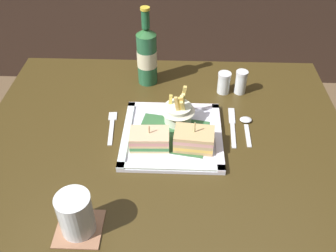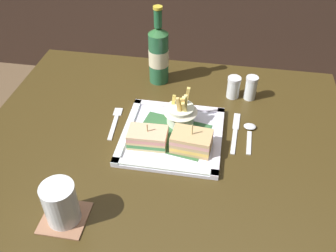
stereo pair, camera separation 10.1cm
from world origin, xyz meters
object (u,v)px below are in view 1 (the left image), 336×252
at_px(square_plate, 172,135).
at_px(salt_shaker, 224,84).
at_px(water_glass, 76,216).
at_px(fork, 112,126).
at_px(pepper_shaker, 241,83).
at_px(sandwich_half_right, 194,139).
at_px(sandwich_half_left, 150,139).
at_px(knife, 232,125).
at_px(spoon, 246,124).
at_px(dining_table, 164,174).
at_px(fries_cup, 178,111).
at_px(beer_bottle, 147,55).

bearing_deg(square_plate, salt_shaker, 54.79).
xyz_separation_m(water_glass, fork, (0.02, 0.35, -0.05)).
distance_m(salt_shaker, pepper_shaker, 0.05).
height_order(square_plate, sandwich_half_right, sandwich_half_right).
relative_size(sandwich_half_left, fork, 0.73).
bearing_deg(salt_shaker, pepper_shaker, 0.00).
distance_m(knife, spoon, 0.04).
xyz_separation_m(fork, spoon, (0.39, 0.02, 0.00)).
height_order(sandwich_half_right, salt_shaker, sandwich_half_right).
xyz_separation_m(fork, salt_shaker, (0.33, 0.18, 0.03)).
bearing_deg(knife, sandwich_half_right, -138.21).
height_order(knife, pepper_shaker, pepper_shaker).
relative_size(dining_table, sandwich_half_left, 9.81).
xyz_separation_m(sandwich_half_left, fries_cup, (0.07, 0.10, 0.02)).
height_order(fork, spoon, spoon).
relative_size(sandwich_half_left, beer_bottle, 0.41).
height_order(water_glass, fork, water_glass).
height_order(square_plate, sandwich_half_left, sandwich_half_left).
distance_m(sandwich_half_right, beer_bottle, 0.36).
bearing_deg(fork, spoon, 2.93).
distance_m(fries_cup, spoon, 0.20).
xyz_separation_m(sandwich_half_right, fork, (-0.23, 0.09, -0.03)).
height_order(dining_table, sandwich_half_left, sandwich_half_left).
relative_size(dining_table, fries_cup, 9.42).
xyz_separation_m(square_plate, spoon, (0.21, 0.06, -0.00)).
distance_m(square_plate, sandwich_half_left, 0.08).
xyz_separation_m(square_plate, knife, (0.17, 0.06, -0.00)).
relative_size(dining_table, water_glass, 10.23).
distance_m(fries_cup, water_glass, 0.42).
bearing_deg(fries_cup, knife, 0.12).
distance_m(fries_cup, pepper_shaker, 0.26).
distance_m(square_plate, sandwich_half_right, 0.08).
xyz_separation_m(beer_bottle, salt_shaker, (0.25, -0.05, -0.07)).
relative_size(water_glass, pepper_shaker, 1.30).
xyz_separation_m(dining_table, water_glass, (-0.17, -0.30, 0.20)).
distance_m(fork, knife, 0.35).
relative_size(fork, pepper_shaker, 1.86).
bearing_deg(fork, salt_shaker, 28.83).
distance_m(sandwich_half_right, fries_cup, 0.11).
height_order(sandwich_half_right, fries_cup, fries_cup).
xyz_separation_m(fries_cup, fork, (-0.19, -0.02, -0.05)).
distance_m(water_glass, pepper_shaker, 0.66).
height_order(beer_bottle, salt_shaker, beer_bottle).
bearing_deg(beer_bottle, fork, -110.13).
bearing_deg(square_plate, sandwich_half_right, -38.09).
bearing_deg(spoon, fork, -177.07).
bearing_deg(water_glass, spoon, 42.18).
distance_m(dining_table, sandwich_half_left, 0.19).
bearing_deg(fries_cup, sandwich_half_left, -125.98).
relative_size(fries_cup, pepper_shaker, 1.41).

